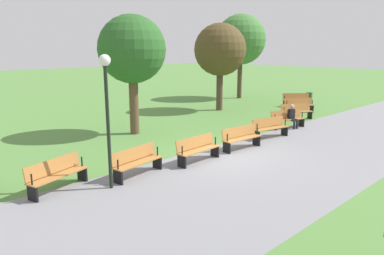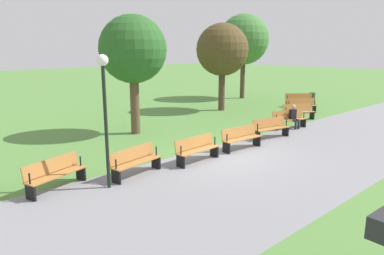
{
  "view_description": "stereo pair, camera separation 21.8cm",
  "coord_description": "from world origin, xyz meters",
  "px_view_note": "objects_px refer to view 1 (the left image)",
  "views": [
    {
      "loc": [
        9.71,
        8.69,
        3.98
      ],
      "look_at": [
        -0.0,
        -1.69,
        0.8
      ],
      "focal_mm": 33.56,
      "sensor_mm": 36.0,
      "label": 1
    },
    {
      "loc": [
        9.55,
        8.84,
        3.98
      ],
      "look_at": [
        -0.0,
        -1.69,
        0.8
      ],
      "focal_mm": 33.56,
      "sensor_mm": 36.0,
      "label": 2
    }
  ],
  "objects_px": {
    "bench_7": "(137,161)",
    "bench_8": "(57,174)",
    "bench_3": "(288,118)",
    "bench_0": "(296,99)",
    "lamp_post": "(107,96)",
    "bench_2": "(296,111)",
    "bench_6": "(198,149)",
    "bench_4": "(270,127)",
    "bench_1": "(299,105)",
    "tree_2": "(241,40)",
    "trash_bin": "(309,98)",
    "tree_1": "(220,50)",
    "tree_0": "(132,50)",
    "bench_5": "(241,137)",
    "person_seated": "(293,116)"
  },
  "relations": [
    {
      "from": "bench_7",
      "to": "bench_8",
      "type": "xyz_separation_m",
      "value": [
        2.34,
        -0.57,
        0.0
      ]
    },
    {
      "from": "bench_3",
      "to": "bench_0",
      "type": "bearing_deg",
      "value": -135.03
    },
    {
      "from": "bench_8",
      "to": "lamp_post",
      "type": "relative_size",
      "value": 0.5
    },
    {
      "from": "bench_2",
      "to": "bench_6",
      "type": "xyz_separation_m",
      "value": [
        9.39,
        1.71,
        0.0
      ]
    },
    {
      "from": "bench_4",
      "to": "bench_8",
      "type": "relative_size",
      "value": 1.0
    },
    {
      "from": "bench_1",
      "to": "lamp_post",
      "type": "height_order",
      "value": "lamp_post"
    },
    {
      "from": "bench_0",
      "to": "bench_3",
      "type": "xyz_separation_m",
      "value": [
        6.36,
        3.33,
        0.0
      ]
    },
    {
      "from": "bench_6",
      "to": "tree_2",
      "type": "distance_m",
      "value": 17.34
    },
    {
      "from": "bench_0",
      "to": "bench_8",
      "type": "xyz_separation_m",
      "value": [
        18.23,
        3.33,
        0.0
      ]
    },
    {
      "from": "bench_4",
      "to": "trash_bin",
      "type": "xyz_separation_m",
      "value": [
        -10.3,
        -3.83,
        -0.06
      ]
    },
    {
      "from": "bench_3",
      "to": "bench_7",
      "type": "xyz_separation_m",
      "value": [
        9.53,
        0.57,
        0.0
      ]
    },
    {
      "from": "bench_0",
      "to": "bench_4",
      "type": "relative_size",
      "value": 0.92
    },
    {
      "from": "tree_1",
      "to": "lamp_post",
      "type": "xyz_separation_m",
      "value": [
        12.06,
        6.86,
        -1.15
      ]
    },
    {
      "from": "bench_1",
      "to": "bench_0",
      "type": "bearing_deg",
      "value": -114.22
    },
    {
      "from": "bench_6",
      "to": "lamp_post",
      "type": "bearing_deg",
      "value": -2.52
    },
    {
      "from": "lamp_post",
      "to": "bench_4",
      "type": "bearing_deg",
      "value": -177.61
    },
    {
      "from": "bench_4",
      "to": "tree_2",
      "type": "relative_size",
      "value": 0.29
    },
    {
      "from": "bench_7",
      "to": "tree_0",
      "type": "relative_size",
      "value": 0.35
    },
    {
      "from": "bench_5",
      "to": "tree_0",
      "type": "distance_m",
      "value": 6.33
    },
    {
      "from": "bench_4",
      "to": "tree_0",
      "type": "relative_size",
      "value": 0.35
    },
    {
      "from": "bench_2",
      "to": "tree_1",
      "type": "relative_size",
      "value": 0.34
    },
    {
      "from": "bench_0",
      "to": "bench_3",
      "type": "distance_m",
      "value": 7.18
    },
    {
      "from": "person_seated",
      "to": "lamp_post",
      "type": "xyz_separation_m",
      "value": [
        10.81,
        0.73,
        2.03
      ]
    },
    {
      "from": "bench_1",
      "to": "tree_0",
      "type": "distance_m",
      "value": 11.47
    },
    {
      "from": "bench_5",
      "to": "tree_0",
      "type": "height_order",
      "value": "tree_0"
    },
    {
      "from": "person_seated",
      "to": "trash_bin",
      "type": "distance_m",
      "value": 8.55
    },
    {
      "from": "bench_3",
      "to": "bench_7",
      "type": "bearing_deg",
      "value": 20.81
    },
    {
      "from": "bench_1",
      "to": "bench_7",
      "type": "height_order",
      "value": "same"
    },
    {
      "from": "bench_4",
      "to": "bench_5",
      "type": "relative_size",
      "value": 1.02
    },
    {
      "from": "bench_1",
      "to": "bench_8",
      "type": "xyz_separation_m",
      "value": [
        16.25,
        1.97,
        0.0
      ]
    },
    {
      "from": "bench_4",
      "to": "lamp_post",
      "type": "relative_size",
      "value": 0.5
    },
    {
      "from": "person_seated",
      "to": "bench_1",
      "type": "bearing_deg",
      "value": -135.72
    },
    {
      "from": "bench_5",
      "to": "person_seated",
      "type": "distance_m",
      "value": 4.91
    },
    {
      "from": "bench_2",
      "to": "bench_6",
      "type": "bearing_deg",
      "value": 34.65
    },
    {
      "from": "tree_0",
      "to": "bench_5",
      "type": "bearing_deg",
      "value": 107.56
    },
    {
      "from": "bench_5",
      "to": "bench_7",
      "type": "xyz_separation_m",
      "value": [
        4.8,
        -0.29,
        0.0
      ]
    },
    {
      "from": "bench_2",
      "to": "bench_5",
      "type": "height_order",
      "value": "same"
    },
    {
      "from": "bench_4",
      "to": "trash_bin",
      "type": "height_order",
      "value": "bench_4"
    },
    {
      "from": "bench_1",
      "to": "trash_bin",
      "type": "bearing_deg",
      "value": -128.93
    },
    {
      "from": "bench_1",
      "to": "bench_4",
      "type": "bearing_deg",
      "value": 51.94
    },
    {
      "from": "bench_8",
      "to": "lamp_post",
      "type": "bearing_deg",
      "value": 124.77
    },
    {
      "from": "bench_6",
      "to": "bench_1",
      "type": "bearing_deg",
      "value": -169.68
    },
    {
      "from": "bench_7",
      "to": "trash_bin",
      "type": "xyz_separation_m",
      "value": [
        -17.49,
        -3.83,
        -0.06
      ]
    },
    {
      "from": "bench_2",
      "to": "trash_bin",
      "type": "xyz_separation_m",
      "value": [
        -5.71,
        -2.4,
        -0.06
      ]
    },
    {
      "from": "bench_5",
      "to": "trash_bin",
      "type": "bearing_deg",
      "value": -158.55
    },
    {
      "from": "bench_1",
      "to": "bench_4",
      "type": "relative_size",
      "value": 0.96
    },
    {
      "from": "bench_0",
      "to": "lamp_post",
      "type": "relative_size",
      "value": 0.46
    },
    {
      "from": "bench_2",
      "to": "person_seated",
      "type": "height_order",
      "value": "person_seated"
    },
    {
      "from": "person_seated",
      "to": "tree_1",
      "type": "distance_m",
      "value": 7.02
    },
    {
      "from": "bench_7",
      "to": "trash_bin",
      "type": "relative_size",
      "value": 2.28
    }
  ]
}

